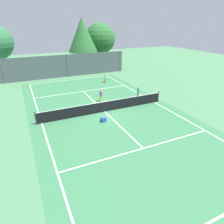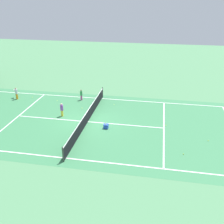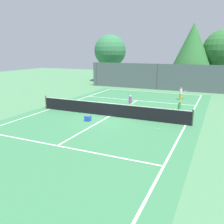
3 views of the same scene
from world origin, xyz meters
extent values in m
plane|color=#4C8456|center=(0.00, 0.00, 0.00)|extent=(80.00, 80.00, 0.00)
cube|color=#387A4C|center=(0.00, 0.00, 0.00)|extent=(13.00, 25.00, 0.00)
cube|color=white|center=(-5.50, 0.00, 0.01)|extent=(0.10, 24.00, 0.01)
cube|color=white|center=(5.50, 0.00, 0.01)|extent=(0.10, 24.00, 0.01)
cube|color=white|center=(0.00, 12.00, 0.01)|extent=(11.00, 0.10, 0.01)
cube|color=white|center=(0.00, -6.40, 0.01)|extent=(11.00, 0.10, 0.01)
cube|color=white|center=(0.00, 6.40, 0.01)|extent=(11.00, 0.10, 0.01)
cube|color=white|center=(0.00, 0.00, 0.01)|extent=(0.10, 12.80, 0.01)
cylinder|color=#333833|center=(-5.90, 0.00, 0.55)|extent=(0.10, 0.10, 1.10)
cylinder|color=#333833|center=(5.90, 0.00, 0.55)|extent=(0.10, 0.10, 1.10)
cube|color=black|center=(0.00, 0.00, 0.47)|extent=(11.80, 0.03, 0.95)
cube|color=white|center=(0.00, 0.00, 0.97)|extent=(11.80, 0.04, 0.05)
cube|color=#515B60|center=(0.00, 14.00, 1.60)|extent=(18.00, 0.06, 3.20)
cylinder|color=#3F4447|center=(-8.50, 14.00, 1.60)|extent=(0.12, 0.12, 3.20)
cylinder|color=#3F4447|center=(0.00, 14.00, 1.60)|extent=(0.12, 0.12, 3.20)
cylinder|color=brown|center=(7.19, 18.73, 1.44)|extent=(0.39, 0.39, 2.88)
sphere|color=#2D6B33|center=(7.19, 18.73, 4.81)|extent=(5.16, 5.16, 5.16)
cylinder|color=brown|center=(3.60, 17.23, 1.50)|extent=(0.30, 0.30, 2.99)
cone|color=#2D6B33|center=(3.60, 17.23, 5.58)|extent=(4.66, 4.66, 5.18)
cylinder|color=brown|center=(-8.80, 19.13, 1.46)|extent=(0.32, 0.32, 2.92)
sphere|color=#337547|center=(-8.80, 19.13, 4.74)|extent=(4.87, 4.87, 4.87)
cylinder|color=orange|center=(3.78, 8.62, 0.29)|extent=(0.21, 0.21, 0.58)
cylinder|color=silver|center=(3.78, 8.62, 0.83)|extent=(0.27, 0.27, 0.51)
sphere|color=#A37556|center=(3.78, 8.62, 1.17)|extent=(0.16, 0.16, 0.16)
cylinder|color=black|center=(3.98, 8.82, 0.86)|extent=(0.16, 0.16, 0.03)
torus|color=black|center=(4.16, 8.99, 0.86)|extent=(0.47, 0.47, 0.03)
cylinder|color=silver|center=(4.16, 8.99, 0.86)|extent=(0.39, 0.39, 0.00)
cylinder|color=yellow|center=(0.69, 2.54, 0.29)|extent=(0.21, 0.21, 0.58)
cylinder|color=purple|center=(0.69, 2.54, 0.83)|extent=(0.26, 0.26, 0.50)
sphere|color=beige|center=(0.69, 2.54, 1.16)|extent=(0.16, 0.16, 0.16)
cylinder|color=#D14799|center=(4.74, 1.97, 0.26)|extent=(0.19, 0.19, 0.52)
cylinder|color=#3FA559|center=(4.74, 1.97, 0.75)|extent=(0.24, 0.24, 0.46)
sphere|color=brown|center=(4.74, 1.97, 1.05)|extent=(0.14, 0.14, 0.14)
cube|color=blue|center=(-0.85, -1.77, 0.18)|extent=(0.38, 0.37, 0.36)
sphere|color=#CCE533|center=(-0.93, -1.77, 0.39)|extent=(0.07, 0.07, 0.07)
sphere|color=#CCE533|center=(-0.78, -1.72, 0.39)|extent=(0.07, 0.07, 0.07)
sphere|color=#CCE533|center=(4.02, 4.34, 0.03)|extent=(0.07, 0.07, 0.07)
sphere|color=#CCE533|center=(4.06, -1.57, 0.03)|extent=(0.07, 0.07, 0.07)
sphere|color=#CCE533|center=(4.50, 7.28, 0.03)|extent=(0.07, 0.07, 0.07)
sphere|color=#CCE533|center=(4.09, 10.86, 0.03)|extent=(0.07, 0.07, 0.07)
sphere|color=#CCE533|center=(0.48, -6.56, 0.03)|extent=(0.07, 0.07, 0.07)
sphere|color=#CCE533|center=(2.69, 1.31, 0.03)|extent=(0.07, 0.07, 0.07)
camera|label=1|loc=(-6.42, -15.42, 7.52)|focal=32.26mm
camera|label=2|loc=(-19.11, -5.65, 9.93)|focal=41.62mm
camera|label=3|loc=(7.37, -15.81, 4.74)|focal=38.79mm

